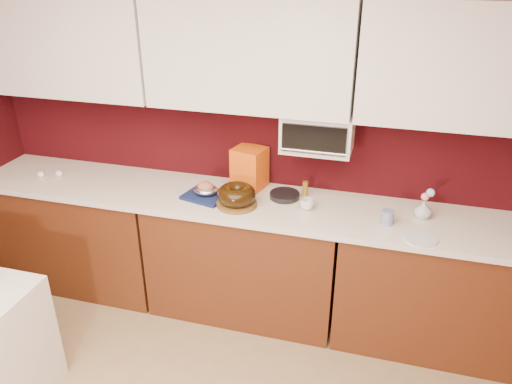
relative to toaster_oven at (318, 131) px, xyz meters
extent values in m
cube|color=#37070B|center=(-0.45, 0.15, -0.12)|extent=(4.00, 0.02, 2.50)
cube|color=#542710|center=(-1.78, -0.17, -0.95)|extent=(1.31, 0.58, 0.86)
cube|color=#542710|center=(-0.45, -0.17, -0.95)|extent=(1.31, 0.58, 0.86)
cube|color=#542710|center=(0.88, -0.17, -0.95)|extent=(1.31, 0.58, 0.86)
cube|color=silver|center=(-0.45, -0.17, -0.49)|extent=(4.00, 0.62, 0.04)
cube|color=white|center=(-1.78, -0.02, 0.48)|extent=(1.31, 0.33, 0.70)
cube|color=white|center=(-0.45, -0.02, 0.48)|extent=(1.31, 0.33, 0.70)
cube|color=white|center=(0.88, -0.02, 0.48)|extent=(1.31, 0.33, 0.70)
cube|color=white|center=(0.00, 0.00, 0.00)|extent=(0.45, 0.30, 0.25)
cube|color=black|center=(0.00, -0.16, 0.00)|extent=(0.40, 0.02, 0.18)
cylinder|color=silver|center=(0.00, -0.18, -0.07)|extent=(0.42, 0.02, 0.02)
cylinder|color=brown|center=(-0.47, -0.26, -0.46)|extent=(0.30, 0.30, 0.02)
torus|color=black|center=(-0.47, -0.26, -0.40)|extent=(0.28, 0.28, 0.10)
cube|color=#14204D|center=(-0.72, -0.20, -0.46)|extent=(0.33, 0.30, 0.02)
ellipsoid|color=silver|center=(-0.72, -0.20, -0.42)|extent=(0.18, 0.16, 0.06)
ellipsoid|color=#BC6D56|center=(-0.72, -0.20, -0.40)|extent=(0.12, 0.10, 0.07)
cube|color=red|center=(-0.47, 0.05, -0.33)|extent=(0.25, 0.24, 0.29)
cylinder|color=black|center=(-0.19, -0.06, -0.46)|extent=(0.26, 0.26, 0.04)
imported|color=silver|center=(-0.02, -0.19, -0.43)|extent=(0.11, 0.11, 0.09)
cylinder|color=navy|center=(0.49, -0.24, -0.43)|extent=(0.09, 0.09, 0.09)
imported|color=silver|center=(0.71, -0.10, -0.41)|extent=(0.10, 0.10, 0.13)
sphere|color=pink|center=(0.71, -0.10, -0.33)|extent=(0.05, 0.05, 0.05)
sphere|color=#9CD8F9|center=(0.74, -0.08, -0.30)|extent=(0.05, 0.05, 0.05)
cylinder|color=silver|center=(0.69, -0.38, -0.47)|extent=(0.24, 0.24, 0.01)
cylinder|color=brown|center=(-0.07, 0.00, -0.42)|extent=(0.05, 0.05, 0.11)
ellipsoid|color=white|center=(-1.90, -0.17, -0.45)|extent=(0.07, 0.06, 0.05)
ellipsoid|color=white|center=(-2.02, -0.21, -0.45)|extent=(0.07, 0.06, 0.04)
camera|label=1|loc=(0.44, -3.05, 1.06)|focal=35.00mm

